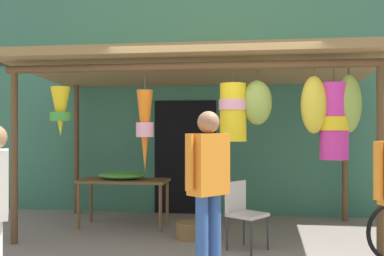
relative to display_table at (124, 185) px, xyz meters
The scene contains 8 objects.
ground_plane 1.91m from the display_table, 34.08° to the right, with size 30.00×30.00×0.00m, color gray.
shop_facade 2.57m from the display_table, 41.75° to the left, with size 12.29×0.29×4.54m.
market_stall_canopy 2.08m from the display_table, 14.82° to the right, with size 5.08×2.58×2.53m.
display_table is the anchor object (origin of this frame).
flower_heap_on_table 0.15m from the display_table, 166.35° to the left, with size 0.72×0.50×0.12m.
folding_chair 2.11m from the display_table, 29.67° to the right, with size 0.56×0.56×0.84m.
wicker_basket_by_table 1.38m from the display_table, 28.44° to the right, with size 0.41×0.41×0.23m, color brown.
shopper_by_bananas 2.63m from the display_table, 54.39° to the right, with size 0.43×0.47×1.68m.
Camera 1 is at (0.49, -5.65, 1.50)m, focal length 41.97 mm.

